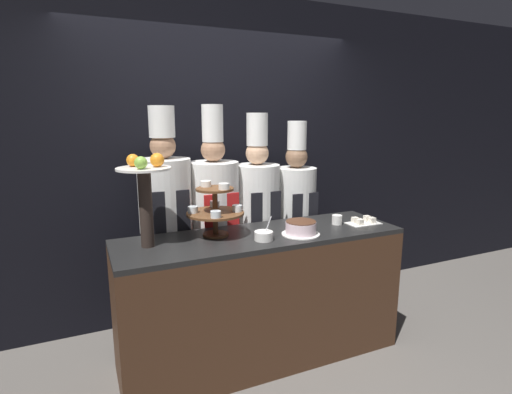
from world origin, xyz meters
TOP-DOWN VIEW (x-y plane):
  - ground_plane at (0.00, 0.00)m, footprint 14.00×14.00m
  - wall_back at (0.00, 1.20)m, footprint 10.00×0.06m
  - buffet_counter at (0.00, 0.31)m, footprint 2.05×0.61m
  - tiered_stand at (-0.31, 0.40)m, footprint 0.40×0.40m
  - fruit_pedestal at (-0.78, 0.36)m, footprint 0.34×0.34m
  - cake_round at (0.25, 0.18)m, footprint 0.27×0.27m
  - cup_white at (0.64, 0.30)m, footprint 0.08×0.08m
  - cake_square_tray at (0.84, 0.23)m, footprint 0.26×0.15m
  - serving_bowl_near at (-0.05, 0.17)m, footprint 0.13×0.13m
  - chef_left at (-0.57, 0.82)m, footprint 0.40×0.40m
  - chef_center_left at (-0.18, 0.82)m, footprint 0.40×0.40m
  - chef_center_right at (0.20, 0.82)m, footprint 0.38×0.38m
  - chef_right at (0.57, 0.82)m, footprint 0.35×0.35m

SIDE VIEW (x-z plane):
  - ground_plane at x=0.00m, z-range 0.00..0.00m
  - buffet_counter at x=0.00m, z-range 0.00..0.96m
  - chef_right at x=0.57m, z-range 0.07..1.81m
  - chef_center_right at x=0.20m, z-range 0.07..1.88m
  - cake_square_tray at x=0.84m, z-range 0.95..1.00m
  - chef_center_left at x=-0.18m, z-range 0.05..1.92m
  - serving_bowl_near at x=-0.05m, z-range 0.91..1.07m
  - cup_white at x=0.64m, z-range 0.96..1.03m
  - cake_round at x=0.25m, z-range 0.96..1.06m
  - chef_left at x=-0.57m, z-range 0.09..1.95m
  - tiered_stand at x=-0.31m, z-range 0.97..1.35m
  - fruit_pedestal at x=-0.78m, z-range 1.04..1.64m
  - wall_back at x=0.00m, z-range 0.00..2.80m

